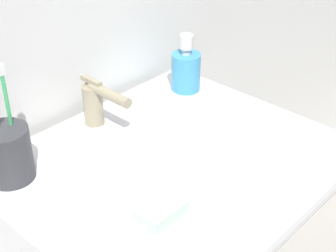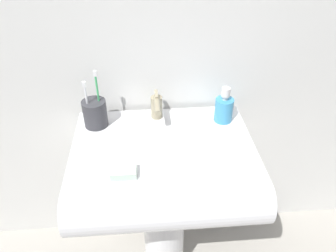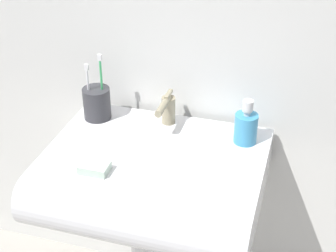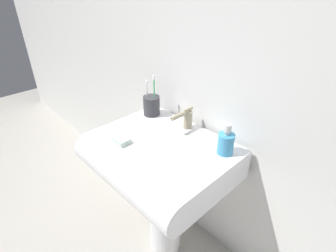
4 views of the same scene
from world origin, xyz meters
name	(u,v)px [view 2 (image 2 of 4)]	position (x,y,z in m)	size (l,w,h in m)	color
sink_pedestal	(164,223)	(0.00, 0.00, 0.29)	(0.17, 0.17, 0.59)	white
sink_basin	(164,169)	(0.00, -0.05, 0.66)	(0.63, 0.51, 0.14)	white
faucet	(157,106)	(-0.01, 0.15, 0.79)	(0.04, 0.14, 0.11)	tan
toothbrush_cup	(95,113)	(-0.24, 0.13, 0.78)	(0.09, 0.09, 0.22)	#38383D
soap_bottle	(224,109)	(0.24, 0.12, 0.78)	(0.07, 0.07, 0.14)	#3F99CC
bar_soap	(124,172)	(-0.13, -0.14, 0.74)	(0.08, 0.06, 0.02)	silver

